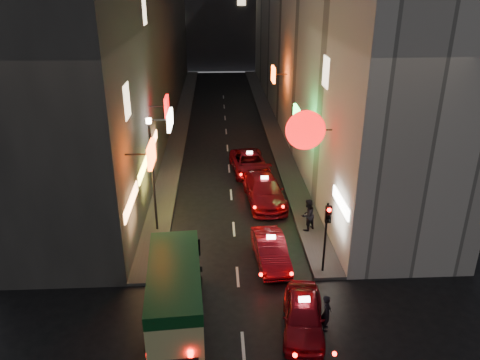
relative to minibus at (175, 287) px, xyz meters
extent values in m
cube|color=#3D3B37|center=(-5.40, 28.31, 7.44)|extent=(6.00, 52.00, 18.00)
cube|color=#FD450C|center=(-1.21, 4.72, 3.87)|extent=(0.18, 1.68, 1.01)
cube|color=white|center=(-0.96, 11.39, 3.57)|extent=(0.18, 2.17, 0.95)
cube|color=#F20A0A|center=(-1.34, 13.52, 3.84)|extent=(0.18, 1.43, 1.23)
cube|color=#EF9953|center=(-2.38, 4.92, 1.44)|extent=(0.10, 3.68, 0.55)
cube|color=#FFE73F|center=(-2.38, 9.30, 1.44)|extent=(0.10, 4.00, 0.55)
cube|color=#EF9953|center=(-2.38, 14.22, 1.44)|extent=(0.10, 2.70, 0.55)
cube|color=#FFE5B2|center=(-2.39, 6.31, 5.94)|extent=(0.06, 1.30, 1.60)
cube|color=#FFE5B2|center=(-2.39, 14.31, 9.44)|extent=(0.06, 1.30, 1.60)
cube|color=#BBB6AC|center=(10.60, 28.31, 7.44)|extent=(6.00, 52.00, 18.00)
cylinder|color=#F20A0A|center=(6.24, 7.11, 4.15)|extent=(2.03, 0.18, 2.03)
cube|color=#32FF4F|center=(6.50, 11.44, 3.27)|extent=(0.18, 1.49, 1.97)
cube|color=#FD450C|center=(6.46, 22.88, 4.01)|extent=(0.18, 1.58, 1.25)
cube|color=white|center=(7.58, 4.28, 1.44)|extent=(0.10, 2.87, 0.55)
cube|color=#FFE5B2|center=(7.59, 9.31, 6.64)|extent=(0.06, 1.30, 1.60)
cube|color=#44413F|center=(-1.65, 28.31, -1.49)|extent=(1.50, 52.00, 0.15)
cube|color=#44413F|center=(6.85, 28.31, -1.49)|extent=(1.50, 52.00, 0.15)
cube|color=#CDCD80|center=(0.00, -0.02, -0.16)|extent=(2.40, 5.83, 2.09)
cube|color=#0B3B18|center=(0.00, -0.02, 0.65)|extent=(2.42, 5.85, 0.52)
cube|color=black|center=(0.00, 0.27, 0.05)|extent=(2.26, 3.56, 0.48)
cube|color=#FF0A05|center=(-0.71, -2.89, -0.68)|extent=(0.17, 0.06, 0.27)
cube|color=#FF0A05|center=(0.71, -2.89, -0.68)|extent=(0.17, 0.06, 0.27)
cylinder|color=black|center=(-0.88, 1.81, -1.20)|extent=(0.21, 0.72, 0.72)
cylinder|color=black|center=(0.88, -1.85, -1.20)|extent=(0.21, 0.72, 0.72)
imported|color=maroon|center=(5.00, -0.83, -0.79)|extent=(2.69, 5.13, 1.55)
cube|color=white|center=(5.00, -0.83, 0.08)|extent=(0.44, 0.24, 0.16)
sphere|color=#FF0A05|center=(4.31, -3.05, -0.76)|extent=(0.16, 0.16, 0.16)
sphere|color=#FF0A05|center=(5.69, -3.05, -0.76)|extent=(0.16, 0.16, 0.16)
imported|color=maroon|center=(4.26, 3.97, -0.80)|extent=(2.32, 4.93, 1.53)
cube|color=white|center=(4.26, 3.97, 0.05)|extent=(0.43, 0.21, 0.16)
sphere|color=#FF0A05|center=(3.58, 1.79, -0.78)|extent=(0.16, 0.16, 0.16)
sphere|color=#FF0A05|center=(4.93, 1.79, -0.78)|extent=(0.16, 0.16, 0.16)
imported|color=maroon|center=(4.61, 10.67, -0.66)|extent=(2.78, 5.85, 1.81)
cube|color=white|center=(4.61, 10.67, 0.33)|extent=(0.43, 0.21, 0.16)
sphere|color=#FF0A05|center=(3.81, 8.09, -0.63)|extent=(0.16, 0.16, 0.16)
sphere|color=#FF0A05|center=(5.41, 8.09, -0.63)|extent=(0.16, 0.16, 0.16)
imported|color=maroon|center=(4.03, 15.47, -0.73)|extent=(2.66, 5.43, 1.67)
cube|color=white|center=(4.03, 15.47, 0.19)|extent=(0.44, 0.22, 0.16)
sphere|color=#FF0A05|center=(3.30, 13.09, -0.71)|extent=(0.16, 0.16, 0.16)
sphere|color=#FF0A05|center=(4.77, 13.09, -0.71)|extent=(0.16, 0.16, 0.16)
imported|color=black|center=(5.90, -0.86, -0.68)|extent=(0.52, 0.66, 1.77)
imported|color=black|center=(6.56, 6.81, -0.40)|extent=(0.90, 0.84, 2.03)
cylinder|color=black|center=(6.60, 2.91, 0.34)|extent=(0.10, 0.10, 3.50)
cube|color=black|center=(6.60, 2.73, 1.64)|extent=(0.26, 0.18, 0.80)
sphere|color=#FF0A05|center=(6.60, 2.62, 1.91)|extent=(0.18, 0.18, 0.18)
sphere|color=black|center=(6.60, 2.62, 1.64)|extent=(0.17, 0.17, 0.17)
sphere|color=black|center=(6.60, 2.62, 1.37)|extent=(0.17, 0.17, 0.17)
cylinder|color=black|center=(-1.60, 7.31, 1.59)|extent=(0.12, 0.12, 6.00)
cylinder|color=#FFE5BF|center=(-1.60, 7.31, 4.69)|extent=(0.28, 0.28, 0.25)
camera|label=1|loc=(1.78, -15.32, 11.16)|focal=35.00mm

